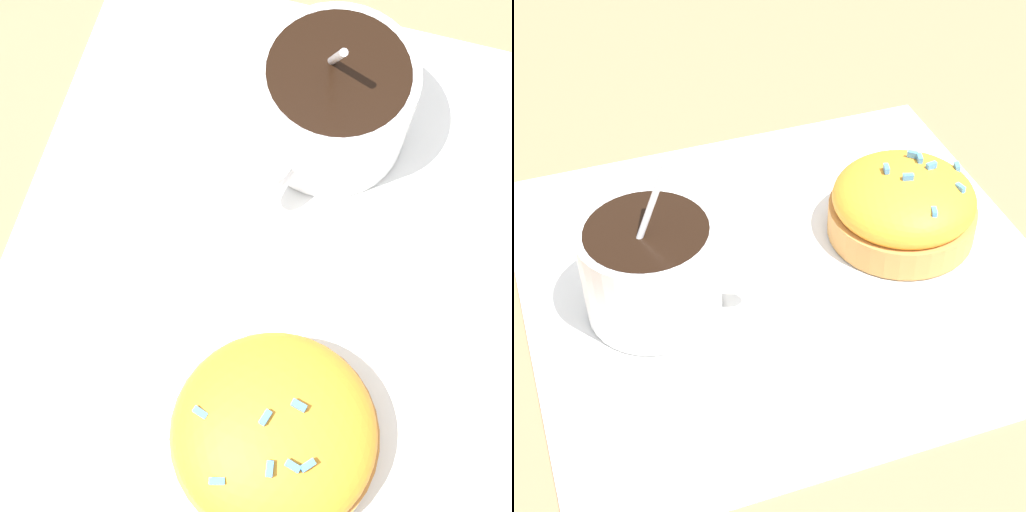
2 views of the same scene
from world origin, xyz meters
The scene contains 4 objects.
ground_plane centered at (0.00, 0.00, 0.00)m, with size 3.00×3.00×0.00m, color #93704C.
paper_napkin centered at (0.00, 0.00, 0.00)m, with size 0.37×0.35×0.00m.
coffee_cup centered at (0.09, 0.00, 0.04)m, with size 0.10×0.08×0.11m.
frosted_pastry centered at (-0.09, 0.00, 0.03)m, with size 0.10×0.10×0.05m.
Camera 1 is at (-0.15, -0.00, 0.44)m, focal length 60.00 mm.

